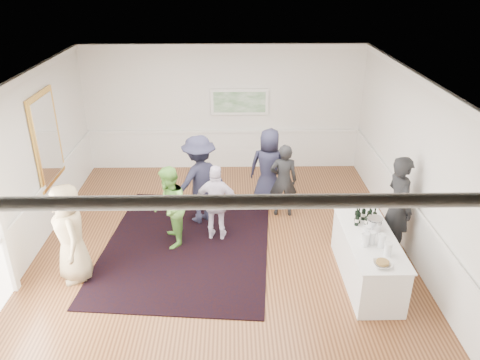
{
  "coord_description": "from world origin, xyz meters",
  "views": [
    {
      "loc": [
        0.2,
        -7.46,
        4.98
      ],
      "look_at": [
        0.34,
        0.2,
        1.38
      ],
      "focal_mm": 35.0,
      "sensor_mm": 36.0,
      "label": 1
    }
  ],
  "objects_px": {
    "guest_lilac": "(217,203)",
    "nut_bowl": "(382,263)",
    "serving_table": "(367,258)",
    "guest_dark_a": "(199,180)",
    "guest_green": "(169,208)",
    "ice_bucket": "(374,225)",
    "guest_tan": "(70,233)",
    "bartender": "(398,206)",
    "guest_navy": "(269,168)",
    "guest_dark_b": "(283,180)"
  },
  "relations": [
    {
      "from": "guest_lilac",
      "to": "nut_bowl",
      "type": "xyz_separation_m",
      "value": [
        2.53,
        -2.2,
        0.13
      ]
    },
    {
      "from": "serving_table",
      "to": "guest_dark_a",
      "type": "height_order",
      "value": "guest_dark_a"
    },
    {
      "from": "guest_green",
      "to": "ice_bucket",
      "type": "bearing_deg",
      "value": 65.97
    },
    {
      "from": "ice_bucket",
      "to": "guest_dark_a",
      "type": "bearing_deg",
      "value": 147.76
    },
    {
      "from": "guest_tan",
      "to": "ice_bucket",
      "type": "height_order",
      "value": "guest_tan"
    },
    {
      "from": "serving_table",
      "to": "nut_bowl",
      "type": "relative_size",
      "value": 7.64
    },
    {
      "from": "guest_green",
      "to": "nut_bowl",
      "type": "height_order",
      "value": "guest_green"
    },
    {
      "from": "ice_bucket",
      "to": "bartender",
      "type": "bearing_deg",
      "value": 46.13
    },
    {
      "from": "guest_tan",
      "to": "guest_green",
      "type": "relative_size",
      "value": 1.1
    },
    {
      "from": "guest_green",
      "to": "guest_dark_a",
      "type": "distance_m",
      "value": 1.07
    },
    {
      "from": "guest_lilac",
      "to": "ice_bucket",
      "type": "relative_size",
      "value": 5.94
    },
    {
      "from": "guest_tan",
      "to": "serving_table",
      "type": "bearing_deg",
      "value": 60.57
    },
    {
      "from": "guest_navy",
      "to": "guest_dark_a",
      "type": "bearing_deg",
      "value": 39.61
    },
    {
      "from": "guest_tan",
      "to": "guest_dark_a",
      "type": "xyz_separation_m",
      "value": [
        2.03,
        1.94,
        0.06
      ]
    },
    {
      "from": "guest_dark_b",
      "to": "serving_table",
      "type": "bearing_deg",
      "value": 118.66
    },
    {
      "from": "serving_table",
      "to": "ice_bucket",
      "type": "height_order",
      "value": "ice_bucket"
    },
    {
      "from": "guest_lilac",
      "to": "ice_bucket",
      "type": "height_order",
      "value": "guest_lilac"
    },
    {
      "from": "guest_navy",
      "to": "ice_bucket",
      "type": "distance_m",
      "value": 3.03
    },
    {
      "from": "bartender",
      "to": "guest_navy",
      "type": "relative_size",
      "value": 1.09
    },
    {
      "from": "serving_table",
      "to": "guest_dark_a",
      "type": "xyz_separation_m",
      "value": [
        -2.94,
        2.09,
        0.5
      ]
    },
    {
      "from": "bartender",
      "to": "guest_lilac",
      "type": "distance_m",
      "value": 3.35
    },
    {
      "from": "bartender",
      "to": "guest_tan",
      "type": "xyz_separation_m",
      "value": [
        -5.7,
        -0.67,
        -0.09
      ]
    },
    {
      "from": "guest_tan",
      "to": "guest_dark_b",
      "type": "distance_m",
      "value": 4.35
    },
    {
      "from": "guest_dark_b",
      "to": "ice_bucket",
      "type": "bearing_deg",
      "value": 122.46
    },
    {
      "from": "guest_green",
      "to": "guest_dark_b",
      "type": "xyz_separation_m",
      "value": [
        2.26,
        1.14,
        0.0
      ]
    },
    {
      "from": "ice_bucket",
      "to": "nut_bowl",
      "type": "xyz_separation_m",
      "value": [
        -0.14,
        -0.99,
        -0.08
      ]
    },
    {
      "from": "guest_dark_b",
      "to": "ice_bucket",
      "type": "xyz_separation_m",
      "value": [
        1.3,
        -2.13,
        0.17
      ]
    },
    {
      "from": "guest_green",
      "to": "serving_table",
      "type": "bearing_deg",
      "value": 62.99
    },
    {
      "from": "nut_bowl",
      "to": "guest_lilac",
      "type": "bearing_deg",
      "value": 138.95
    },
    {
      "from": "guest_green",
      "to": "guest_tan",
      "type": "bearing_deg",
      "value": -64.74
    },
    {
      "from": "guest_tan",
      "to": "guest_green",
      "type": "bearing_deg",
      "value": 95.95
    },
    {
      "from": "guest_green",
      "to": "nut_bowl",
      "type": "relative_size",
      "value": 5.74
    },
    {
      "from": "serving_table",
      "to": "bartender",
      "type": "distance_m",
      "value": 1.22
    },
    {
      "from": "guest_lilac",
      "to": "guest_tan",
      "type": "bearing_deg",
      "value": 35.18
    },
    {
      "from": "bartender",
      "to": "serving_table",
      "type": "bearing_deg",
      "value": 128.15
    },
    {
      "from": "ice_bucket",
      "to": "guest_navy",
      "type": "bearing_deg",
      "value": 121.08
    },
    {
      "from": "serving_table",
      "to": "ice_bucket",
      "type": "bearing_deg",
      "value": 59.76
    },
    {
      "from": "guest_dark_b",
      "to": "nut_bowl",
      "type": "distance_m",
      "value": 3.34
    },
    {
      "from": "guest_tan",
      "to": "guest_navy",
      "type": "relative_size",
      "value": 0.99
    },
    {
      "from": "guest_lilac",
      "to": "nut_bowl",
      "type": "bearing_deg",
      "value": 147.1
    },
    {
      "from": "guest_navy",
      "to": "nut_bowl",
      "type": "xyz_separation_m",
      "value": [
        1.42,
        -3.59,
        0.01
      ]
    },
    {
      "from": "guest_lilac",
      "to": "guest_dark_b",
      "type": "relative_size",
      "value": 0.96
    },
    {
      "from": "bartender",
      "to": "guest_green",
      "type": "distance_m",
      "value": 4.19
    },
    {
      "from": "guest_dark_a",
      "to": "nut_bowl",
      "type": "xyz_separation_m",
      "value": [
        2.9,
        -2.91,
        -0.04
      ]
    },
    {
      "from": "guest_tan",
      "to": "guest_dark_a",
      "type": "bearing_deg",
      "value": 105.93
    },
    {
      "from": "bartender",
      "to": "guest_dark_b",
      "type": "height_order",
      "value": "bartender"
    },
    {
      "from": "guest_green",
      "to": "ice_bucket",
      "type": "xyz_separation_m",
      "value": [
        3.55,
        -0.99,
        0.18
      ]
    },
    {
      "from": "guest_green",
      "to": "nut_bowl",
      "type": "distance_m",
      "value": 3.95
    },
    {
      "from": "guest_dark_b",
      "to": "ice_bucket",
      "type": "relative_size",
      "value": 6.18
    },
    {
      "from": "guest_dark_a",
      "to": "ice_bucket",
      "type": "xyz_separation_m",
      "value": [
        3.04,
        -1.92,
        0.04
      ]
    }
  ]
}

